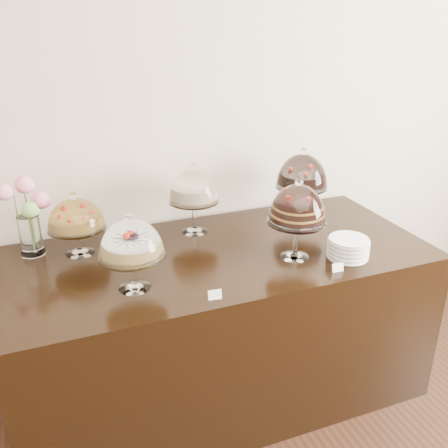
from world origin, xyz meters
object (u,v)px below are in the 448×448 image
object	(u,v)px
display_counter	(221,324)
cake_stand_choco_layer	(297,207)
cake_stand_cheesecake	(194,189)
plate_stack	(348,248)
flower_vase	(28,215)
cake_stand_fruit_tart	(76,216)
cake_stand_sugar_sponge	(131,242)
cake_stand_dark_choco	(302,174)

from	to	relation	value
display_counter	cake_stand_choco_layer	xyz separation A→B (m)	(0.34, -0.19, 0.72)
cake_stand_choco_layer	cake_stand_cheesecake	distance (m)	0.62
plate_stack	flower_vase	bearing A→B (deg)	156.95
cake_stand_fruit_tart	flower_vase	distance (m)	0.24
plate_stack	cake_stand_choco_layer	bearing A→B (deg)	156.60
cake_stand_fruit_tart	flower_vase	size ratio (longest dim) A/B	0.83
cake_stand_sugar_sponge	display_counter	bearing A→B (deg)	21.58
cake_stand_sugar_sponge	plate_stack	size ratio (longest dim) A/B	1.80
cake_stand_dark_choco	cake_stand_fruit_tart	distance (m)	1.30
cake_stand_dark_choco	cake_stand_fruit_tart	bearing A→B (deg)	179.55
plate_stack	display_counter	bearing A→B (deg)	153.10
cake_stand_cheesecake	plate_stack	world-z (taller)	cake_stand_cheesecake
cake_stand_cheesecake	flower_vase	world-z (taller)	same
cake_stand_choco_layer	cake_stand_dark_choco	bearing A→B (deg)	57.92
plate_stack	cake_stand_cheesecake	bearing A→B (deg)	136.37
cake_stand_sugar_sponge	cake_stand_fruit_tart	distance (m)	0.49
display_counter	flower_vase	size ratio (longest dim) A/B	5.44
cake_stand_cheesecake	flower_vase	bearing A→B (deg)	177.43
cake_stand_fruit_tart	flower_vase	world-z (taller)	flower_vase
cake_stand_cheesecake	cake_stand_dark_choco	xyz separation A→B (m)	(0.65, -0.05, 0.03)
cake_stand_choco_layer	flower_vase	distance (m)	1.36
display_counter	plate_stack	distance (m)	0.83
cake_stand_dark_choco	plate_stack	xyz separation A→B (m)	(-0.03, -0.55, -0.23)
cake_stand_dark_choco	cake_stand_fruit_tart	size ratio (longest dim) A/B	1.30
cake_stand_choco_layer	cake_stand_dark_choco	size ratio (longest dim) A/B	0.97
flower_vase	plate_stack	size ratio (longest dim) A/B	1.97
cake_stand_cheesecake	cake_stand_fruit_tart	world-z (taller)	cake_stand_cheesecake
cake_stand_dark_choco	flower_vase	world-z (taller)	cake_stand_dark_choco
display_counter	plate_stack	xyz separation A→B (m)	(0.58, -0.30, 0.50)
cake_stand_fruit_tart	flower_vase	bearing A→B (deg)	159.95
cake_stand_sugar_sponge	flower_vase	size ratio (longest dim) A/B	0.91
cake_stand_sugar_sponge	cake_stand_cheesecake	bearing A→B (deg)	47.66
cake_stand_cheesecake	flower_vase	distance (m)	0.87
cake_stand_dark_choco	cake_stand_choco_layer	bearing A→B (deg)	-122.08
cake_stand_choco_layer	cake_stand_sugar_sponge	bearing A→B (deg)	-179.47
display_counter	flower_vase	bearing A→B (deg)	159.54
cake_stand_dark_choco	display_counter	bearing A→B (deg)	-157.85
cake_stand_sugar_sponge	cake_stand_dark_choco	distance (m)	1.20
flower_vase	cake_stand_choco_layer	bearing A→B (deg)	-22.97
cake_stand_sugar_sponge	cake_stand_cheesecake	distance (m)	0.68
cake_stand_choco_layer	cake_stand_cheesecake	world-z (taller)	cake_stand_choco_layer
cake_stand_sugar_sponge	plate_stack	world-z (taller)	cake_stand_sugar_sponge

